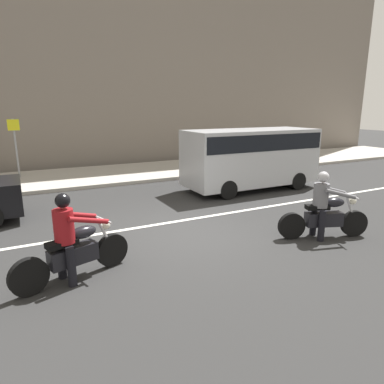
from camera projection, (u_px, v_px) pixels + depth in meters
The scene contains 8 objects.
ground_plane at pixel (185, 233), 8.31m from camera, with size 80.00×80.00×0.00m, color #2A2A2A.
sidewalk_slab at pixel (107, 175), 15.22m from camera, with size 40.00×4.40×0.14m, color #A8A399.
building_facade at pixel (81, 15), 16.41m from camera, with size 40.00×1.40×14.62m, color slate.
lane_marking_stripe at pixel (203, 217), 9.53m from camera, with size 18.00×0.14×0.01m, color silver.
motorcycle_with_rider_gray at pixel (324, 211), 7.90m from camera, with size 2.07×0.97×1.58m.
motorcycle_with_rider_crimson at pixel (72, 245), 5.94m from camera, with size 2.11×0.90×1.60m.
parked_van_silver at pixel (251, 155), 12.54m from camera, with size 4.95×1.96×2.21m.
street_sign_post at pixel (15, 142), 13.94m from camera, with size 0.44×0.08×2.40m.
Camera 1 is at (-3.41, -7.05, 2.98)m, focal length 31.95 mm.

